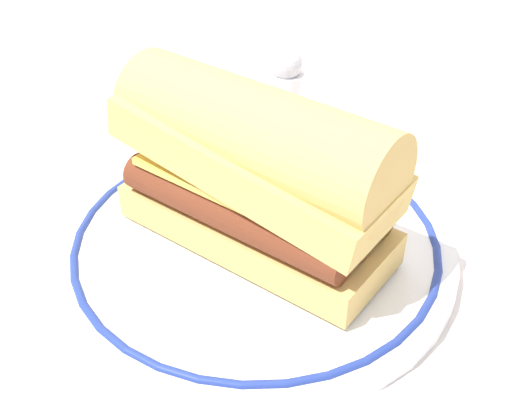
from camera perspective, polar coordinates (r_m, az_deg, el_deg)
The scene contains 4 objects.
ground_plane at distance 0.51m, azimuth -3.11°, elevation -4.43°, with size 1.50×1.50×0.00m, color silver.
plate at distance 0.51m, azimuth 0.00°, elevation -3.34°, with size 0.30×0.30×0.01m.
sausage_sandwich at distance 0.47m, azimuth 0.00°, elevation 3.11°, with size 0.22×0.15×0.12m.
salt_shaker at distance 0.67m, azimuth 2.66°, elevation 10.04°, with size 0.04×0.04×0.07m.
Camera 1 is at (0.12, -0.36, 0.34)m, focal length 47.84 mm.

